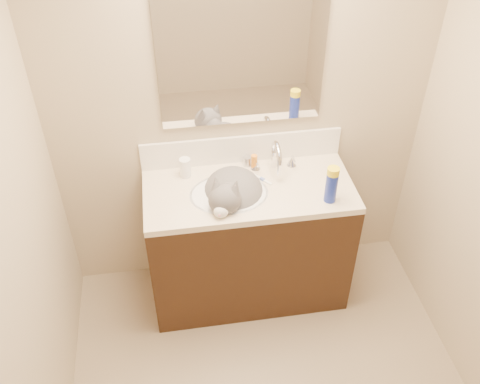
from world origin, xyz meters
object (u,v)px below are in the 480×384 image
object	(u,v)px
basin	(229,203)
amber_bottle	(254,162)
faucet	(276,159)
pill_bottle	(185,168)
cat	(232,194)
silver_jar	(247,161)
spray_can	(331,188)
vanity_cabinet	(248,244)

from	to	relation	value
basin	amber_bottle	bearing A→B (deg)	49.40
faucet	pill_bottle	size ratio (longest dim) A/B	2.37
cat	silver_jar	bearing A→B (deg)	86.50
faucet	spray_can	bearing A→B (deg)	-52.04
vanity_cabinet	amber_bottle	xyz separation A→B (m)	(0.06, 0.18, 0.50)
vanity_cabinet	spray_can	size ratio (longest dim) A/B	6.68
faucet	silver_jar	world-z (taller)	faucet
basin	amber_bottle	size ratio (longest dim) A/B	4.87
basin	cat	xyz separation A→B (m)	(0.02, 0.01, 0.06)
vanity_cabinet	spray_can	bearing A→B (deg)	-22.31
cat	pill_bottle	bearing A→B (deg)	165.42
faucet	spray_can	xyz separation A→B (m)	(0.24, -0.31, 0.00)
basin	pill_bottle	world-z (taller)	pill_bottle
faucet	amber_bottle	size ratio (longest dim) A/B	3.03
vanity_cabinet	amber_bottle	size ratio (longest dim) A/B	12.98
vanity_cabinet	faucet	distance (m)	0.58
pill_bottle	spray_can	distance (m)	0.84
faucet	amber_bottle	world-z (taller)	faucet
pill_bottle	amber_bottle	world-z (taller)	pill_bottle
cat	spray_can	size ratio (longest dim) A/B	2.89
faucet	cat	distance (m)	0.34
vanity_cabinet	pill_bottle	world-z (taller)	pill_bottle
pill_bottle	silver_jar	xyz separation A→B (m)	(0.37, 0.05, -0.03)
vanity_cabinet	cat	xyz separation A→B (m)	(-0.10, -0.02, 0.44)
cat	basin	bearing A→B (deg)	-136.96
faucet	pill_bottle	world-z (taller)	faucet
faucet	silver_jar	xyz separation A→B (m)	(-0.15, 0.08, -0.06)
amber_bottle	faucet	bearing A→B (deg)	-20.71
cat	spray_can	distance (m)	0.55
silver_jar	amber_bottle	bearing A→B (deg)	-46.83
cat	spray_can	xyz separation A→B (m)	(0.52, -0.15, 0.10)
vanity_cabinet	faucet	size ratio (longest dim) A/B	4.29
vanity_cabinet	silver_jar	bearing A→B (deg)	83.29
cat	spray_can	world-z (taller)	cat
pill_bottle	basin	bearing A→B (deg)	-41.84
basin	faucet	distance (m)	0.38
faucet	amber_bottle	distance (m)	0.13
pill_bottle	spray_can	xyz separation A→B (m)	(0.77, -0.35, 0.03)
spray_can	faucet	bearing A→B (deg)	127.96
amber_bottle	spray_can	xyz separation A→B (m)	(0.36, -0.36, 0.04)
silver_jar	amber_bottle	distance (m)	0.05
faucet	silver_jar	distance (m)	0.18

